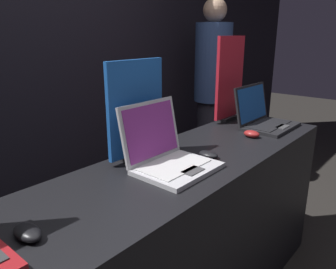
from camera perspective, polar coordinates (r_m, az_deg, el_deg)
wall_back at (r=2.36m, az=-25.21°, el=14.94°), size 8.00×0.05×2.80m
display_counter at (r=1.64m, az=0.31°, el=-19.84°), size 2.22×0.55×0.87m
mouse_front at (r=1.04m, az=-23.30°, el=-15.36°), size 0.06×0.11×0.04m
laptop_middle at (r=1.40m, az=-0.19°, el=-3.29°), size 0.33×0.32×0.27m
mouse_middle at (r=1.54m, az=7.06°, el=-3.46°), size 0.06×0.10×0.03m
promo_stand_middle at (r=1.48m, az=-5.55°, el=3.80°), size 0.32×0.07×0.45m
laptop_back at (r=2.11m, az=16.27°, el=2.90°), size 0.37×0.29×0.25m
mouse_back at (r=1.88m, az=14.36°, el=0.10°), size 0.06×0.09×0.04m
promo_stand_back at (r=2.18m, az=10.68°, el=9.14°), size 0.30×0.07×0.54m
person_bystander at (r=3.09m, az=7.62°, el=7.17°), size 0.33×0.33×1.73m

